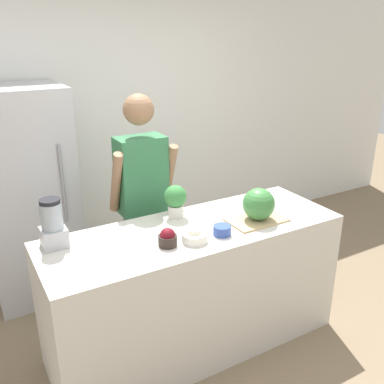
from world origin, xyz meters
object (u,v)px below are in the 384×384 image
(watermelon, at_px, (259,204))
(bowl_cream, at_px, (195,236))
(bowl_small_blue, at_px, (222,230))
(blender, at_px, (53,225))
(person, at_px, (143,202))
(potted_plant, at_px, (175,199))
(bowl_cherries, at_px, (168,238))
(refrigerator, at_px, (28,196))

(watermelon, xyz_separation_m, bowl_cream, (-0.54, -0.05, -0.09))
(watermelon, bearing_deg, bowl_cream, -174.91)
(bowl_small_blue, relative_size, blender, 0.37)
(bowl_cream, relative_size, blender, 0.53)
(person, distance_m, bowl_small_blue, 0.84)
(bowl_small_blue, height_order, potted_plant, potted_plant)
(person, bearing_deg, bowl_cream, -89.58)
(person, bearing_deg, bowl_cherries, -102.28)
(refrigerator, relative_size, potted_plant, 7.59)
(watermelon, relative_size, bowl_cream, 1.37)
(bowl_small_blue, bearing_deg, blender, 158.66)
(watermelon, height_order, blender, blender)
(watermelon, xyz_separation_m, bowl_small_blue, (-0.34, -0.06, -0.09))
(bowl_cherries, bearing_deg, refrigerator, 112.14)
(refrigerator, xyz_separation_m, blender, (-0.03, -1.08, 0.19))
(person, xyz_separation_m, bowl_cream, (0.01, -0.80, 0.05))
(person, bearing_deg, watermelon, -54.19)
(refrigerator, bearing_deg, bowl_cream, -62.69)
(potted_plant, bearing_deg, bowl_small_blue, -72.24)
(blender, bearing_deg, refrigerator, 88.56)
(person, height_order, bowl_small_blue, person)
(bowl_cherries, bearing_deg, watermelon, 1.14)
(person, height_order, bowl_cherries, person)
(refrigerator, xyz_separation_m, potted_plant, (0.82, -1.06, 0.18))
(bowl_cherries, height_order, potted_plant, potted_plant)
(bowl_cream, distance_m, bowl_small_blue, 0.20)
(refrigerator, distance_m, potted_plant, 1.35)
(bowl_cream, distance_m, potted_plant, 0.41)
(refrigerator, relative_size, person, 1.02)
(blender, bearing_deg, person, 28.95)
(bowl_cherries, distance_m, bowl_small_blue, 0.38)
(refrigerator, relative_size, watermelon, 7.98)
(watermelon, xyz_separation_m, bowl_cherries, (-0.71, -0.01, -0.07))
(watermelon, bearing_deg, person, 125.81)
(watermelon, height_order, bowl_cream, watermelon)
(bowl_small_blue, distance_m, blender, 1.05)
(watermelon, relative_size, bowl_cherries, 1.91)
(potted_plant, bearing_deg, person, 100.79)
(person, height_order, blender, person)
(person, xyz_separation_m, bowl_small_blue, (0.21, -0.81, 0.05))
(watermelon, distance_m, bowl_small_blue, 0.35)
(refrigerator, distance_m, bowl_cream, 1.64)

